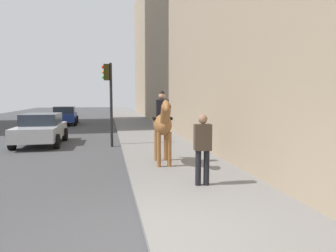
% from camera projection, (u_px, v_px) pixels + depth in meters
% --- Properties ---
extents(sidewalk_slab, '(120.00, 3.25, 0.12)m').
position_uv_depth(sidewalk_slab, '(245.00, 230.00, 4.92)').
color(sidewalk_slab, slate).
rests_on(sidewalk_slab, ground).
extents(mounted_horse_near, '(2.15, 0.66, 2.31)m').
position_uv_depth(mounted_horse_near, '(163.00, 123.00, 9.40)').
color(mounted_horse_near, brown).
rests_on(mounted_horse_near, sidewalk_slab).
extents(pedestrian_greeting, '(0.30, 0.43, 1.70)m').
position_uv_depth(pedestrian_greeting, '(203.00, 145.00, 7.15)').
color(pedestrian_greeting, black).
rests_on(pedestrian_greeting, sidewalk_slab).
extents(car_near_lane, '(3.98, 2.02, 1.44)m').
position_uv_depth(car_near_lane, '(41.00, 129.00, 14.01)').
color(car_near_lane, '#B7BABF').
rests_on(car_near_lane, ground).
extents(car_mid_lane, '(4.09, 2.11, 1.44)m').
position_uv_depth(car_mid_lane, '(65.00, 115.00, 24.03)').
color(car_mid_lane, navy).
rests_on(car_mid_lane, ground).
extents(traffic_light_near_curb, '(0.20, 0.44, 3.69)m').
position_uv_depth(traffic_light_near_curb, '(109.00, 91.00, 13.22)').
color(traffic_light_near_curb, black).
rests_on(traffic_light_near_curb, ground).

